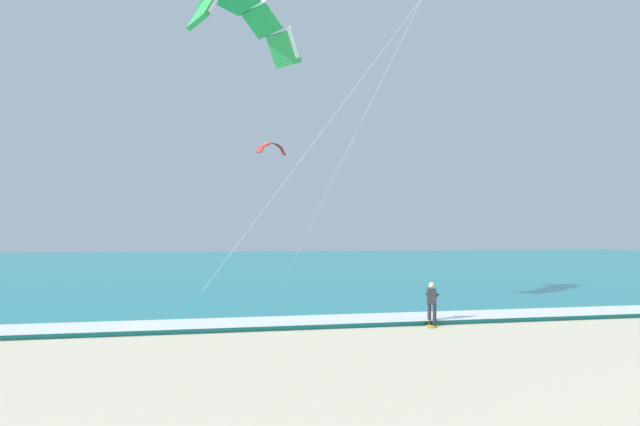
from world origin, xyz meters
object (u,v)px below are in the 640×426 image
object	(u,v)px
surfboard	(432,325)
kite_distant	(272,147)
kite_primary	(245,16)
kitesurfer	(432,302)

from	to	relation	value
surfboard	kite_distant	size ratio (longest dim) A/B	0.40
kite_primary	kite_distant	world-z (taller)	kite_primary
surfboard	kitesurfer	bearing A→B (deg)	62.23
surfboard	kitesurfer	size ratio (longest dim) A/B	0.85
kitesurfer	kite_distant	distance (m)	46.50
kitesurfer	kite_distant	xyz separation A→B (m)	(0.96, 44.79, 12.46)
kite_primary	kite_distant	distance (m)	39.43
kitesurfer	kite_primary	bearing A→B (deg)	137.31
kitesurfer	kite_distant	bearing A→B (deg)	88.78
kite_primary	surfboard	bearing A→B (deg)	-42.80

